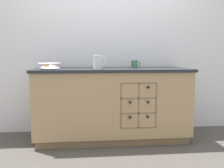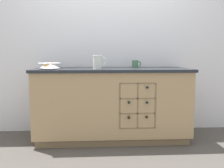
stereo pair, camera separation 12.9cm
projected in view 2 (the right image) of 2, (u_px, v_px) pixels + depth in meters
name	position (u px, v px, depth m)	size (l,w,h in m)	color
ground_plane	(112.00, 138.00, 3.25)	(14.00, 14.00, 0.00)	#4C4742
back_wall	(110.00, 41.00, 3.52)	(4.40, 0.06, 2.55)	white
kitchen_island	(112.00, 103.00, 3.19)	(1.93, 0.76, 0.91)	olive
fruit_bowl	(49.00, 65.00, 2.96)	(0.27, 0.27, 0.08)	silver
white_pitcher	(98.00, 62.00, 2.97)	(0.17, 0.11, 0.16)	silver
ceramic_mug	(135.00, 64.00, 3.34)	(0.12, 0.08, 0.10)	#4C7A56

